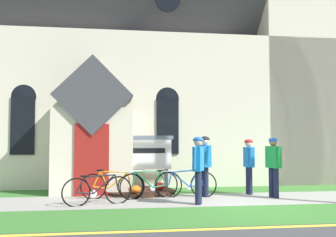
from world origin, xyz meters
TOP-DOWN VIEW (x-y plane):
  - ground at (0.00, 4.00)m, footprint 140.00×140.00m
  - sidewalk_slab at (-1.61, 1.48)m, footprint 32.00×2.20m
  - grass_verge at (-1.61, -0.70)m, footprint 32.00×2.15m
  - church_lawn at (-1.61, 3.38)m, footprint 24.00×1.61m
  - curb_paint_stripe at (-1.61, -1.92)m, footprint 28.00×0.16m
  - church_building at (-1.17, 8.57)m, footprint 14.13×11.23m
  - church_sign at (-2.61, 3.52)m, footprint 2.21×0.21m
  - flower_bed at (-2.62, 2.96)m, footprint 2.11×2.11m
  - bicycle_yellow at (-2.42, 1.87)m, footprint 1.69×0.61m
  - bicycle_silver at (-1.37, 1.92)m, footprint 1.74×0.19m
  - bicycle_blue at (-3.47, 1.92)m, footprint 1.74×0.19m
  - bicycle_green at (-3.81, 0.98)m, footprint 1.72×0.57m
  - cyclist_in_red_jersey at (0.60, 2.28)m, footprint 0.27×0.73m
  - cyclist_in_white_jersey at (1.05, 1.52)m, footprint 0.32×0.74m
  - cyclist_in_yellow_jersey at (-1.29, 0.71)m, footprint 0.40×0.70m
  - cyclist_in_orange_jersey at (-0.82, 1.95)m, footprint 0.31×0.80m
  - roadside_conifer at (5.54, 7.07)m, footprint 3.43×3.43m
  - distant_hill at (-2.21, 76.45)m, footprint 90.06×52.82m

SIDE VIEW (x-z plane):
  - ground at x=0.00m, z-range 0.00..0.00m
  - distant_hill at x=-2.21m, z-range -11.49..11.49m
  - curb_paint_stripe at x=-1.61m, z-range 0.00..0.01m
  - grass_verge at x=-1.61m, z-range 0.00..0.01m
  - church_lawn at x=-1.61m, z-range 0.00..0.01m
  - sidewalk_slab at x=-1.61m, z-range 0.00..0.01m
  - flower_bed at x=-2.62m, z-range -0.09..0.25m
  - bicycle_green at x=-3.81m, z-range -0.02..0.77m
  - bicycle_blue at x=-3.47m, z-range -0.04..0.79m
  - bicycle_yellow at x=-2.42m, z-range -0.02..0.79m
  - bicycle_silver at x=-1.37m, z-range -0.04..0.81m
  - cyclist_in_red_jersey at x=0.60m, z-range 0.14..1.79m
  - cyclist_in_white_jersey at x=1.05m, z-range 0.15..1.85m
  - cyclist_in_yellow_jersey at x=-1.29m, z-range 0.15..1.86m
  - cyclist_in_orange_jersey at x=-0.82m, z-range 0.16..1.89m
  - church_sign at x=-2.61m, z-range 0.29..2.06m
  - roadside_conifer at x=5.54m, z-range 1.04..8.82m
  - church_building at x=-1.17m, z-range -1.68..11.57m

